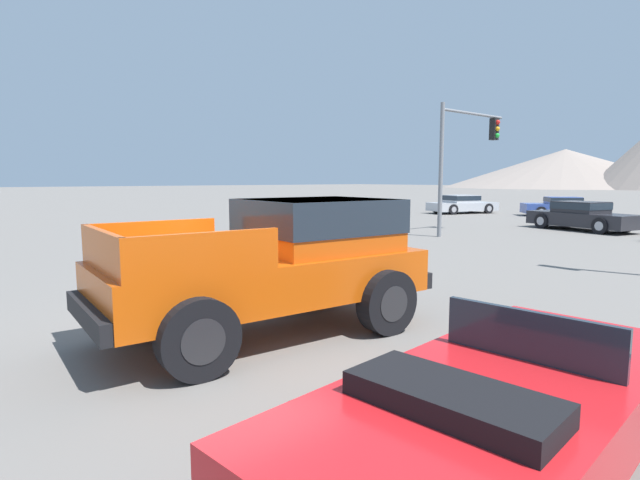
{
  "coord_description": "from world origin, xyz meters",
  "views": [
    {
      "loc": [
        6.03,
        -3.45,
        2.18
      ],
      "look_at": [
        0.3,
        1.4,
        1.26
      ],
      "focal_mm": 28.0,
      "sensor_mm": 36.0,
      "label": 1
    }
  ],
  "objects_px": {
    "parked_car_silver": "(462,204)",
    "orange_pickup_truck": "(285,257)",
    "red_convertible_car": "(500,409)",
    "parked_car_blue": "(561,206)",
    "traffic_light_main": "(468,144)",
    "parked_car_dark": "(582,216)"
  },
  "relations": [
    {
      "from": "parked_car_silver",
      "to": "traffic_light_main",
      "type": "xyz_separation_m",
      "value": [
        7.18,
        -10.44,
        2.95
      ]
    },
    {
      "from": "orange_pickup_truck",
      "to": "parked_car_dark",
      "type": "height_order",
      "value": "orange_pickup_truck"
    },
    {
      "from": "parked_car_blue",
      "to": "parked_car_dark",
      "type": "height_order",
      "value": "parked_car_dark"
    },
    {
      "from": "red_convertible_car",
      "to": "traffic_light_main",
      "type": "relative_size",
      "value": 0.9
    },
    {
      "from": "parked_car_dark",
      "to": "traffic_light_main",
      "type": "xyz_separation_m",
      "value": [
        -2.45,
        -5.05,
        2.92
      ]
    },
    {
      "from": "orange_pickup_truck",
      "to": "parked_car_dark",
      "type": "bearing_deg",
      "value": 105.02
    },
    {
      "from": "orange_pickup_truck",
      "to": "parked_car_silver",
      "type": "distance_m",
      "value": 27.0
    },
    {
      "from": "parked_car_silver",
      "to": "traffic_light_main",
      "type": "distance_m",
      "value": 13.01
    },
    {
      "from": "red_convertible_car",
      "to": "parked_car_blue",
      "type": "height_order",
      "value": "parked_car_blue"
    },
    {
      "from": "parked_car_blue",
      "to": "traffic_light_main",
      "type": "bearing_deg",
      "value": 147.52
    },
    {
      "from": "orange_pickup_truck",
      "to": "parked_car_silver",
      "type": "xyz_separation_m",
      "value": [
        -12.98,
        23.67,
        -0.48
      ]
    },
    {
      "from": "red_convertible_car",
      "to": "parked_car_dark",
      "type": "bearing_deg",
      "value": 105.27
    },
    {
      "from": "orange_pickup_truck",
      "to": "parked_car_blue",
      "type": "relative_size",
      "value": 1.13
    },
    {
      "from": "red_convertible_car",
      "to": "orange_pickup_truck",
      "type": "bearing_deg",
      "value": 163.27
    },
    {
      "from": "red_convertible_car",
      "to": "parked_car_blue",
      "type": "xyz_separation_m",
      "value": [
        -11.54,
        26.87,
        0.15
      ]
    },
    {
      "from": "orange_pickup_truck",
      "to": "red_convertible_car",
      "type": "bearing_deg",
      "value": -6.72
    },
    {
      "from": "parked_car_dark",
      "to": "traffic_light_main",
      "type": "distance_m",
      "value": 6.33
    },
    {
      "from": "parked_car_silver",
      "to": "orange_pickup_truck",
      "type": "bearing_deg",
      "value": -42.67
    },
    {
      "from": "parked_car_silver",
      "to": "red_convertible_car",
      "type": "bearing_deg",
      "value": -36.9
    },
    {
      "from": "parked_car_silver",
      "to": "traffic_light_main",
      "type": "bearing_deg",
      "value": -36.91
    },
    {
      "from": "orange_pickup_truck",
      "to": "parked_car_blue",
      "type": "bearing_deg",
      "value": 111.1
    },
    {
      "from": "parked_car_blue",
      "to": "traffic_light_main",
      "type": "height_order",
      "value": "traffic_light_main"
    }
  ]
}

